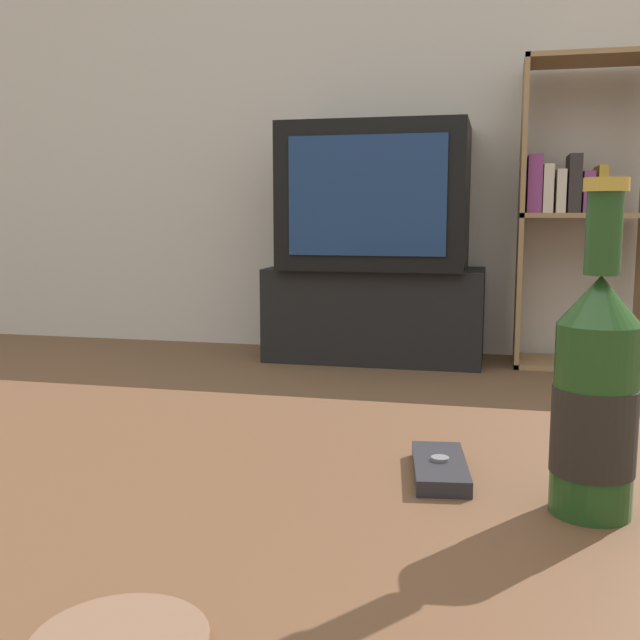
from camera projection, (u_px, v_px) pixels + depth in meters
back_wall at (434, 66)px, 3.35m from camera, size 8.00×0.05×2.60m
coffee_table at (81, 581)px, 0.57m from camera, size 1.39×0.82×0.41m
tv_stand at (375, 314)px, 3.29m from camera, size 0.94×0.39×0.41m
television at (376, 197)px, 3.22m from camera, size 0.78×0.50×0.61m
bookshelf at (577, 207)px, 3.09m from camera, size 0.52×0.30×1.27m
beer_bottle at (595, 397)px, 0.56m from camera, size 0.06×0.06×0.25m
cell_phone at (440, 468)px, 0.66m from camera, size 0.06×0.12×0.02m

